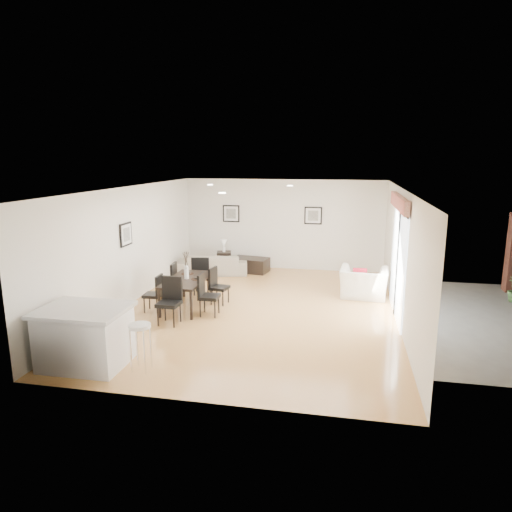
% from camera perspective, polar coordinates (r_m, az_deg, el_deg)
% --- Properties ---
extents(ground, '(8.00, 8.00, 0.00)m').
position_cam_1_polar(ground, '(10.26, 0.19, -6.77)').
color(ground, tan).
rests_on(ground, ground).
extents(wall_back, '(6.00, 0.04, 2.70)m').
position_cam_1_polar(wall_back, '(13.79, 3.39, 3.94)').
color(wall_back, white).
rests_on(wall_back, ground).
extents(wall_front, '(6.00, 0.04, 2.70)m').
position_cam_1_polar(wall_front, '(6.15, -7.01, -6.77)').
color(wall_front, white).
rests_on(wall_front, ground).
extents(wall_left, '(0.04, 8.00, 2.70)m').
position_cam_1_polar(wall_left, '(10.87, -15.53, 1.24)').
color(wall_left, white).
rests_on(wall_left, ground).
extents(wall_right, '(0.04, 8.00, 2.70)m').
position_cam_1_polar(wall_right, '(9.79, 17.70, -0.08)').
color(wall_right, white).
rests_on(wall_right, ground).
extents(ceiling, '(6.00, 8.00, 0.02)m').
position_cam_1_polar(ceiling, '(9.72, 0.20, 8.46)').
color(ceiling, white).
rests_on(ceiling, wall_back).
extents(sofa, '(2.12, 1.22, 0.58)m').
position_cam_1_polar(sofa, '(13.33, -5.45, -1.02)').
color(sofa, gray).
rests_on(sofa, ground).
extents(armchair, '(1.18, 1.05, 0.72)m').
position_cam_1_polar(armchair, '(11.37, 13.30, -3.28)').
color(armchair, beige).
rests_on(armchair, ground).
extents(dining_table, '(0.82, 1.63, 0.68)m').
position_cam_1_polar(dining_table, '(10.37, -8.65, -3.18)').
color(dining_table, black).
rests_on(dining_table, ground).
extents(dining_chair_wnear, '(0.39, 0.39, 0.83)m').
position_cam_1_polar(dining_chair_wnear, '(10.26, -12.43, -4.33)').
color(dining_chair_wnear, black).
rests_on(dining_chair_wnear, ground).
extents(dining_chair_wfar, '(0.44, 0.44, 0.91)m').
position_cam_1_polar(dining_chair_wfar, '(10.97, -10.71, -2.93)').
color(dining_chair_wfar, black).
rests_on(dining_chair_wfar, ground).
extents(dining_chair_enear, '(0.42, 0.42, 0.92)m').
position_cam_1_polar(dining_chair_enear, '(9.85, -6.31, -4.52)').
color(dining_chair_enear, black).
rests_on(dining_chair_enear, ground).
extents(dining_chair_efar, '(0.45, 0.45, 0.85)m').
position_cam_1_polar(dining_chair_efar, '(10.62, -4.93, -3.45)').
color(dining_chair_efar, black).
rests_on(dining_chair_efar, ground).
extents(dining_chair_head, '(0.45, 0.45, 0.96)m').
position_cam_1_polar(dining_chair_head, '(9.50, -10.65, -5.14)').
color(dining_chair_head, black).
rests_on(dining_chair_head, ground).
extents(dining_chair_foot, '(0.50, 0.50, 0.97)m').
position_cam_1_polar(dining_chair_foot, '(11.30, -6.87, -2.19)').
color(dining_chair_foot, black).
rests_on(dining_chair_foot, ground).
extents(vase, '(0.67, 1.10, 0.62)m').
position_cam_1_polar(vase, '(10.29, -8.71, -1.34)').
color(vase, white).
rests_on(vase, dining_table).
extents(coffee_table, '(1.14, 0.81, 0.42)m').
position_cam_1_polar(coffee_table, '(13.55, -0.72, -1.11)').
color(coffee_table, black).
rests_on(coffee_table, ground).
extents(side_table, '(0.51, 0.51, 0.56)m').
position_cam_1_polar(side_table, '(13.78, -4.01, -0.60)').
color(side_table, black).
rests_on(side_table, ground).
extents(table_lamp, '(0.20, 0.20, 0.37)m').
position_cam_1_polar(table_lamp, '(13.68, -4.04, 1.52)').
color(table_lamp, white).
rests_on(table_lamp, side_table).
extents(cushion, '(0.33, 0.11, 0.32)m').
position_cam_1_polar(cushion, '(11.21, 12.85, -2.35)').
color(cushion, '#AD1626').
rests_on(cushion, armchair).
extents(kitchen_island, '(1.40, 1.09, 0.98)m').
position_cam_1_polar(kitchen_island, '(8.02, -20.59, -9.38)').
color(kitchen_island, white).
rests_on(kitchen_island, ground).
extents(bar_stool, '(0.35, 0.35, 0.77)m').
position_cam_1_polar(bar_stool, '(7.51, -14.31, -9.06)').
color(bar_stool, silver).
rests_on(bar_stool, ground).
extents(framed_print_back_left, '(0.52, 0.04, 0.52)m').
position_cam_1_polar(framed_print_back_left, '(14.02, -3.12, 5.32)').
color(framed_print_back_left, black).
rests_on(framed_print_back_left, wall_back).
extents(framed_print_back_right, '(0.52, 0.04, 0.52)m').
position_cam_1_polar(framed_print_back_right, '(13.62, 7.16, 5.04)').
color(framed_print_back_right, black).
rests_on(framed_print_back_right, wall_back).
extents(framed_print_left_wall, '(0.04, 0.52, 0.52)m').
position_cam_1_polar(framed_print_left_wall, '(10.63, -15.95, 2.62)').
color(framed_print_left_wall, black).
rests_on(framed_print_left_wall, wall_left).
extents(sliding_door, '(0.12, 2.70, 2.57)m').
position_cam_1_polar(sliding_door, '(10.02, 17.39, 2.05)').
color(sliding_door, white).
rests_on(sliding_door, wall_right).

